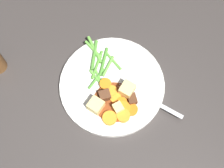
{
  "coord_description": "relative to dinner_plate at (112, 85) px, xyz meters",
  "views": [
    {
      "loc": [
        0.27,
        -0.06,
        0.74
      ],
      "look_at": [
        0.0,
        0.0,
        0.02
      ],
      "focal_mm": 49.46,
      "sensor_mm": 36.0,
      "label": 1
    }
  ],
  "objects": [
    {
      "name": "carrot_slice_3",
      "position": [
        0.02,
        -0.01,
        0.01
      ],
      "size": [
        0.04,
        0.04,
        0.01
      ],
      "primitive_type": "cylinder",
      "rotation": [
        0.0,
        0.0,
        0.66
      ],
      "color": "orange",
      "rests_on": "dinner_plate"
    },
    {
      "name": "green_bean_3",
      "position": [
        -0.02,
        -0.04,
        0.01
      ],
      "size": [
        0.05,
        0.05,
        0.01
      ],
      "primitive_type": "cylinder",
      "rotation": [
        0.0,
        1.57,
        2.32
      ],
      "color": "#4C8E33",
      "rests_on": "dinner_plate"
    },
    {
      "name": "meat_chunk_1",
      "position": [
        0.03,
        -0.02,
        0.02
      ],
      "size": [
        0.03,
        0.03,
        0.02
      ],
      "primitive_type": "cube",
      "rotation": [
        0.0,
        0.0,
        4.78
      ],
      "color": "#56331E",
      "rests_on": "dinner_plate"
    },
    {
      "name": "green_bean_7",
      "position": [
        -0.06,
        0.02,
        0.01
      ],
      "size": [
        0.06,
        0.03,
        0.01
      ],
      "primitive_type": "cylinder",
      "rotation": [
        0.0,
        1.57,
        3.6
      ],
      "color": "#66AD42",
      "rests_on": "dinner_plate"
    },
    {
      "name": "green_bean_4",
      "position": [
        -0.06,
        -0.01,
        0.01
      ],
      "size": [
        0.08,
        0.04,
        0.01
      ],
      "primitive_type": "cylinder",
      "rotation": [
        0.0,
        1.57,
        2.71
      ],
      "color": "#4C8E33",
      "rests_on": "dinner_plate"
    },
    {
      "name": "carrot_slice_5",
      "position": [
        0.09,
        -0.02,
        0.01
      ],
      "size": [
        0.05,
        0.05,
        0.01
      ],
      "primitive_type": "cylinder",
      "rotation": [
        0.0,
        0.0,
        0.61
      ],
      "color": "orange",
      "rests_on": "dinner_plate"
    },
    {
      "name": "carrot_slice_7",
      "position": [
        0.07,
        0.01,
        0.01
      ],
      "size": [
        0.04,
        0.04,
        0.01
      ],
      "primitive_type": "cylinder",
      "rotation": [
        0.0,
        0.0,
        5.32
      ],
      "color": "orange",
      "rests_on": "dinner_plate"
    },
    {
      "name": "potato_chunk_0",
      "position": [
        0.05,
        -0.05,
        0.02
      ],
      "size": [
        0.05,
        0.05,
        0.03
      ],
      "primitive_type": "cube",
      "rotation": [
        0.0,
        0.0,
        2.34
      ],
      "color": "#E5CC7A",
      "rests_on": "dinner_plate"
    },
    {
      "name": "green_bean_2",
      "position": [
        -0.02,
        -0.03,
        0.01
      ],
      "size": [
        0.05,
        0.02,
        0.01
      ],
      "primitive_type": "cylinder",
      "rotation": [
        0.0,
        1.57,
        3.35
      ],
      "color": "#66AD42",
      "rests_on": "dinner_plate"
    },
    {
      "name": "green_bean_8",
      "position": [
        -0.02,
        -0.03,
        0.01
      ],
      "size": [
        0.06,
        0.03,
        0.01
      ],
      "primitive_type": "cylinder",
      "rotation": [
        0.0,
        1.57,
        3.59
      ],
      "color": "#66AD42",
      "rests_on": "dinner_plate"
    },
    {
      "name": "potato_chunk_1",
      "position": [
        0.03,
        0.03,
        0.03
      ],
      "size": [
        0.05,
        0.05,
        0.03
      ],
      "primitive_type": "cube",
      "rotation": [
        0.0,
        0.0,
        0.81
      ],
      "color": "#E5CC7A",
      "rests_on": "dinner_plate"
    },
    {
      "name": "dinner_plate",
      "position": [
        0.0,
        0.0,
        0.0
      ],
      "size": [
        0.27,
        0.27,
        0.02
      ],
      "primitive_type": "cylinder",
      "color": "white",
      "rests_on": "ground_plane"
    },
    {
      "name": "potato_chunk_2",
      "position": [
        0.07,
        -0.0,
        0.02
      ],
      "size": [
        0.03,
        0.03,
        0.02
      ],
      "primitive_type": "cube",
      "rotation": [
        0.0,
        0.0,
        3.43
      ],
      "color": "#E5CC7A",
      "rests_on": "dinner_plate"
    },
    {
      "name": "fork",
      "position": [
        0.06,
        0.08,
        0.01
      ],
      "size": [
        0.13,
        0.14,
        0.0
      ],
      "color": "silver",
      "rests_on": "dinner_plate"
    },
    {
      "name": "carrot_slice_6",
      "position": [
        0.0,
        -0.02,
        0.02
      ],
      "size": [
        0.04,
        0.04,
        0.01
      ],
      "primitive_type": "cylinder",
      "rotation": [
        0.0,
        0.0,
        2.45
      ],
      "color": "orange",
      "rests_on": "dinner_plate"
    },
    {
      "name": "ground_plane",
      "position": [
        0.0,
        0.0,
        -0.01
      ],
      "size": [
        3.0,
        3.0,
        0.0
      ],
      "primitive_type": "plane",
      "color": "#383330"
    },
    {
      "name": "green_bean_5",
      "position": [
        -0.1,
        -0.02,
        0.01
      ],
      "size": [
        0.08,
        0.03,
        0.01
      ],
      "primitive_type": "cylinder",
      "rotation": [
        0.0,
        1.57,
        3.37
      ],
      "color": "#66AD42",
      "rests_on": "dinner_plate"
    },
    {
      "name": "meat_chunk_0",
      "position": [
        0.05,
        0.04,
        0.02
      ],
      "size": [
        0.03,
        0.02,
        0.02
      ],
      "primitive_type": "cube",
      "rotation": [
        0.0,
        0.0,
        4.74
      ],
      "color": "#4C2B19",
      "rests_on": "dinner_plate"
    },
    {
      "name": "carrot_slice_4",
      "position": [
        0.05,
        0.01,
        0.01
      ],
      "size": [
        0.03,
        0.03,
        0.01
      ],
      "primitive_type": "cylinder",
      "rotation": [
        0.0,
        0.0,
        5.87
      ],
      "color": "orange",
      "rests_on": "dinner_plate"
    },
    {
      "name": "green_bean_1",
      "position": [
        -0.1,
        -0.03,
        0.01
      ],
      "size": [
        0.06,
        0.04,
        0.01
      ],
      "primitive_type": "cylinder",
      "rotation": [
        0.0,
        1.57,
        3.63
      ],
      "color": "#66AD42",
      "rests_on": "dinner_plate"
    },
    {
      "name": "carrot_slice_0",
      "position": [
        0.08,
        0.03,
        0.01
      ],
      "size": [
        0.04,
        0.04,
        0.01
      ],
      "primitive_type": "cylinder",
      "rotation": [
        0.0,
        0.0,
        4.97
      ],
      "color": "orange",
      "rests_on": "dinner_plate"
    },
    {
      "name": "green_bean_6",
      "position": [
        -0.09,
        -0.03,
        0.01
      ],
      "size": [
        0.08,
        0.04,
        0.01
      ],
      "primitive_type": "cylinder",
      "rotation": [
        0.0,
        1.57,
        2.81
      ],
      "color": "#4C8E33",
      "rests_on": "dinner_plate"
    },
    {
      "name": "green_bean_0",
      "position": [
        -0.05,
        0.0,
        0.01
      ],
      "size": [
        0.05,
        0.04,
        0.01
      ],
      "primitive_type": "cylinder",
      "rotation": [
        0.0,
        1.57,
        2.48
      ],
      "color": "#66AD42",
      "rests_on": "dinner_plate"
    },
    {
      "name": "carrot_slice_1",
      "position": [
        0.04,
        0.0,
        0.01
      ],
      "size": [
        0.03,
        0.03,
        0.01
      ],
      "primitive_type": "cylinder",
      "rotation": [
        0.0,
        0.0,
        1.6
      ],
      "color": "orange",
      "rests_on": "dinner_plate"
    },
    {
      "name": "green_bean_9",
      "position": [
        -0.06,
        -0.03,
        0.01
      ],
      "size": [
        0.07,
        0.05,
        0.01
      ],
      "primitive_type": "cylinder",
      "rotation": [
        0.0,
        1.57,
        2.63
      ],
      "color": "#599E38",
      "rests_on": "dinner_plate"
    },
    {
      "name": "carrot_slice_2",
      "position": [
        0.09,
        0.01,
        0.02
      ],
      "size": [
        0.04,
        0.04,
        0.01
      ],
      "primitive_type": "cylinder",
      "rotation": [
        0.0,
        0.0,
        2.87
      ],
      "color": "orange",
      "rests_on": "dinner_plate"
    },
    {
      "name": "stew_sauce",
      "position": [
        0.05,
        -0.01,
        0.01
      ],
      "size": [
        0.1,
        0.1,
        0.0
      ],
      "primitive_type": "cylinder",
      "color": "brown",
      "rests_on": "dinner_plate"
    }
  ]
}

